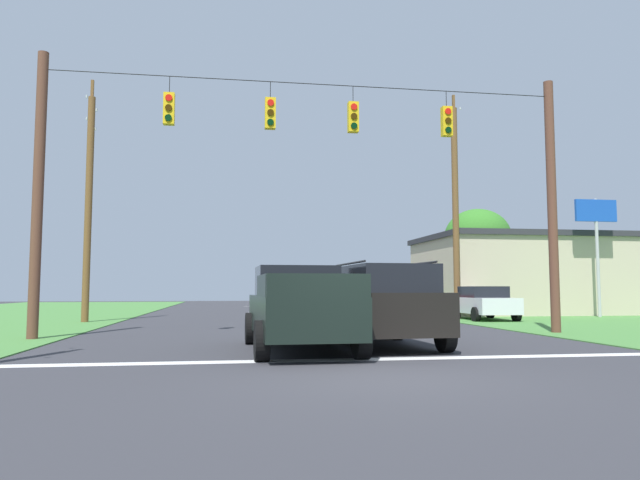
# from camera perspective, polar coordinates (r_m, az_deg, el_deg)

# --- Properties ---
(ground_plane) EXTENTS (120.00, 120.00, 0.00)m
(ground_plane) POSITION_cam_1_polar(r_m,az_deg,el_deg) (9.70, 5.88, -13.13)
(ground_plane) COLOR #333338
(shoulder_grass_right) EXTENTS (16.00, 80.00, 0.03)m
(shoulder_grass_right) POSITION_cam_1_polar(r_m,az_deg,el_deg) (29.89, 26.91, -6.93)
(shoulder_grass_right) COLOR #46803A
(shoulder_grass_right) RESTS_ON ground
(stop_bar_stripe) EXTENTS (13.20, 0.45, 0.01)m
(stop_bar_stripe) POSITION_cam_1_polar(r_m,az_deg,el_deg) (11.96, 2.97, -11.53)
(stop_bar_stripe) COLOR white
(stop_bar_stripe) RESTS_ON ground
(lane_dash_0) EXTENTS (2.50, 0.15, 0.01)m
(lane_dash_0) POSITION_cam_1_polar(r_m,az_deg,el_deg) (17.85, -1.03, -9.29)
(lane_dash_0) COLOR white
(lane_dash_0) RESTS_ON ground
(lane_dash_1) EXTENTS (2.50, 0.15, 0.01)m
(lane_dash_1) POSITION_cam_1_polar(r_m,az_deg,el_deg) (24.43, -3.17, -8.06)
(lane_dash_1) COLOR white
(lane_dash_1) RESTS_ON ground
(lane_dash_2) EXTENTS (2.50, 0.15, 0.01)m
(lane_dash_2) POSITION_cam_1_polar(r_m,az_deg,el_deg) (32.41, -4.59, -7.23)
(lane_dash_2) COLOR white
(lane_dash_2) RESTS_ON ground
(lane_dash_3) EXTENTS (2.50, 0.15, 0.01)m
(lane_dash_3) POSITION_cam_1_polar(r_m,az_deg,el_deg) (35.89, -5.01, -6.99)
(lane_dash_3) COLOR white
(lane_dash_3) RESTS_ON ground
(lane_dash_4) EXTENTS (2.50, 0.15, 0.01)m
(lane_dash_4) POSITION_cam_1_polar(r_m,az_deg,el_deg) (47.67, -5.97, -6.42)
(lane_dash_4) COLOR white
(lane_dash_4) RESTS_ON ground
(overhead_signal_span) EXTENTS (16.00, 0.31, 8.22)m
(overhead_signal_span) POSITION_cam_1_polar(r_m,az_deg,el_deg) (17.90, -0.74, 5.43)
(overhead_signal_span) COLOR brown
(overhead_signal_span) RESTS_ON ground
(pickup_truck) EXTENTS (2.37, 5.44, 1.95)m
(pickup_truck) POSITION_cam_1_polar(r_m,az_deg,el_deg) (13.64, -2.05, -6.64)
(pickup_truck) COLOR black
(pickup_truck) RESTS_ON ground
(suv_black) EXTENTS (2.41, 4.89, 2.05)m
(suv_black) POSITION_cam_1_polar(r_m,az_deg,el_deg) (14.69, 6.02, -6.12)
(suv_black) COLOR black
(suv_black) RESTS_ON ground
(distant_car_crossing_white) EXTENTS (2.17, 4.37, 1.52)m
(distant_car_crossing_white) POSITION_cam_1_polar(r_m,az_deg,el_deg) (27.59, 15.57, -5.88)
(distant_car_crossing_white) COLOR silver
(distant_car_crossing_white) RESTS_ON ground
(distant_car_oncoming) EXTENTS (4.44, 2.31, 1.52)m
(distant_car_oncoming) POSITION_cam_1_polar(r_m,az_deg,el_deg) (29.57, 2.09, -5.96)
(distant_car_oncoming) COLOR black
(distant_car_oncoming) RESTS_ON ground
(distant_car_far_parked) EXTENTS (4.35, 2.13, 1.52)m
(distant_car_far_parked) POSITION_cam_1_polar(r_m,az_deg,el_deg) (34.54, 7.33, -5.75)
(distant_car_far_parked) COLOR maroon
(distant_car_far_parked) RESTS_ON ground
(utility_pole_mid_right) EXTENTS (0.31, 1.76, 10.93)m
(utility_pole_mid_right) POSITION_cam_1_polar(r_m,az_deg,el_deg) (29.18, 13.04, 3.00)
(utility_pole_mid_right) COLOR brown
(utility_pole_mid_right) RESTS_ON ground
(utility_pole_near_left) EXTENTS (0.30, 1.92, 10.40)m
(utility_pole_near_left) POSITION_cam_1_polar(r_m,az_deg,el_deg) (26.79, -21.57, 3.51)
(utility_pole_near_left) COLOR brown
(utility_pole_near_left) RESTS_ON ground
(tree_roadside_right) EXTENTS (3.79, 3.79, 6.04)m
(tree_roadside_right) POSITION_cam_1_polar(r_m,az_deg,el_deg) (35.23, 15.07, 0.25)
(tree_roadside_right) COLOR brown
(tree_roadside_right) RESTS_ON ground
(roadside_store) EXTENTS (13.87, 9.22, 5.91)m
(roadside_store) POSITION_cam_1_polar(r_m,az_deg,el_deg) (36.44, 21.01, -3.16)
(roadside_store) COLOR beige
(roadside_store) RESTS_ON ground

